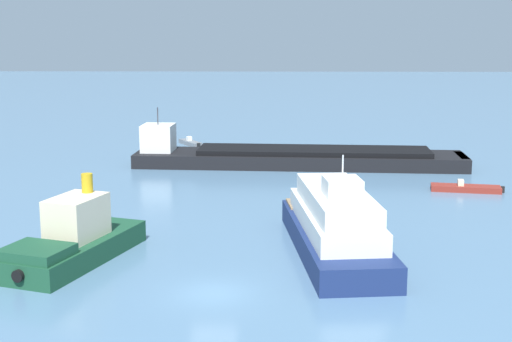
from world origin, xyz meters
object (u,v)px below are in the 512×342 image
object	(u,v)px
cargo_barge	(292,156)
tugboat	(73,241)
white_riverboat	(335,225)
fishing_skiff	(466,188)
small_motorboat	(190,143)

from	to	relation	value
cargo_barge	tugboat	bearing A→B (deg)	-114.44
tugboat	white_riverboat	world-z (taller)	white_riverboat
fishing_skiff	white_riverboat	bearing A→B (deg)	-126.18
tugboat	white_riverboat	distance (m)	16.32
tugboat	small_motorboat	bearing A→B (deg)	86.96
small_motorboat	tugboat	bearing A→B (deg)	-93.04
cargo_barge	white_riverboat	bearing A→B (deg)	-86.55
tugboat	small_motorboat	world-z (taller)	tugboat
cargo_barge	small_motorboat	bearing A→B (deg)	131.87
tugboat	white_riverboat	bearing A→B (deg)	7.55
small_motorboat	cargo_barge	world-z (taller)	cargo_barge
cargo_barge	fishing_skiff	bearing A→B (deg)	-38.04
white_riverboat	tugboat	bearing A→B (deg)	-172.45
fishing_skiff	cargo_barge	world-z (taller)	cargo_barge
cargo_barge	white_riverboat	size ratio (longest dim) A/B	2.08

